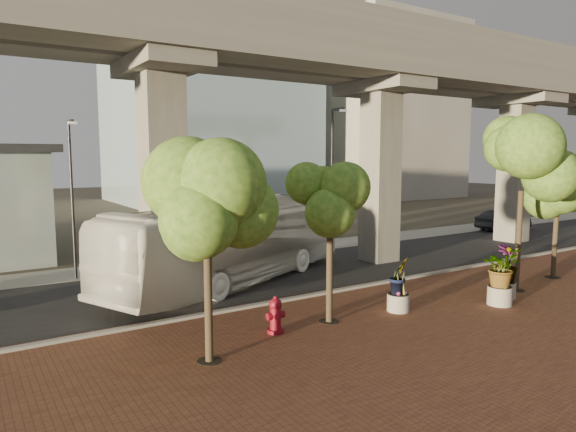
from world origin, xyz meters
TOP-DOWN VIEW (x-y plane):
  - ground at (0.00, 0.00)m, footprint 160.00×160.00m
  - brick_plaza at (0.00, -8.00)m, footprint 70.00×13.00m
  - asphalt_road at (0.00, 2.00)m, footprint 90.00×8.00m
  - curb_strip at (0.00, -2.00)m, footprint 70.00×0.25m
  - far_sidewalk at (0.00, 7.50)m, footprint 90.00×3.00m
  - transit_viaduct at (0.00, 2.00)m, footprint 72.00×5.60m
  - midrise_block at (38.00, 36.00)m, footprint 18.00×16.00m
  - transit_bus at (-2.96, 1.83)m, footprint 13.56×8.23m
  - parked_car at (22.09, 5.39)m, footprint 4.72×1.99m
  - fire_hydrant at (-4.81, -4.86)m, footprint 0.60×0.54m
  - planter_front at (4.00, -6.85)m, footprint 2.02×2.02m
  - planter_right at (5.00, -6.39)m, footprint 2.03×2.03m
  - planter_left at (0.17, -5.33)m, footprint 1.81×1.81m
  - street_tree_far_west at (-7.55, -5.83)m, footprint 3.69×3.69m
  - street_tree_near_west at (-2.69, -4.92)m, footprint 3.00×3.00m
  - street_tree_near_east at (6.48, -5.93)m, footprint 4.17×4.17m
  - street_tree_far_east at (10.05, -5.48)m, footprint 3.30×3.30m
  - streetlamp_west at (-8.74, 6.33)m, footprint 0.36×1.05m
  - streetlamp_east at (6.96, 7.34)m, footprint 0.43×1.25m

SIDE VIEW (x-z plane):
  - ground at x=0.00m, z-range 0.00..0.00m
  - asphalt_road at x=0.00m, z-range 0.00..0.04m
  - brick_plaza at x=0.00m, z-range 0.00..0.06m
  - far_sidewalk at x=0.00m, z-range 0.00..0.06m
  - curb_strip at x=0.00m, z-range 0.00..0.16m
  - fire_hydrant at x=-4.81m, z-range 0.04..1.24m
  - parked_car at x=22.09m, z-range 0.00..1.51m
  - planter_left at x=0.17m, z-range 0.27..2.26m
  - planter_right at x=5.00m, z-range 0.29..2.46m
  - planter_front at x=4.00m, z-range 0.30..2.52m
  - transit_bus at x=-2.96m, z-range 0.00..3.74m
  - streetlamp_west at x=-8.74m, z-range 0.61..7.86m
  - street_tree_far_west at x=-7.55m, z-range 1.33..7.26m
  - street_tree_far_east at x=10.05m, z-range 1.42..7.20m
  - street_tree_near_west at x=-2.69m, z-range 1.51..7.18m
  - streetlamp_east at x=6.96m, z-range 0.72..9.33m
  - street_tree_near_east at x=6.48m, z-range 1.81..9.15m
  - transit_viaduct at x=0.00m, z-range 1.09..13.49m
  - midrise_block at x=38.00m, z-range 0.00..24.00m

